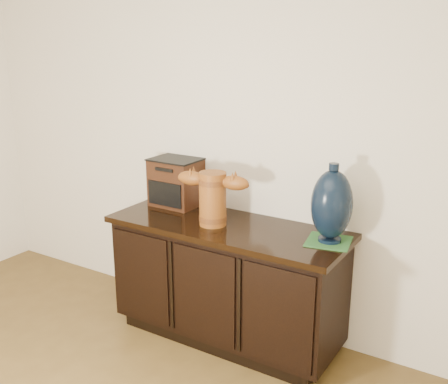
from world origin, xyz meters
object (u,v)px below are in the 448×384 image
Objects in this scene: terracotta_vessel at (213,196)px; spray_can at (209,201)px; tv_radio at (176,182)px; sideboard at (227,281)px; lamp_base at (332,205)px.

spray_can is at bearing 120.19° from terracotta_vessel.
tv_radio is at bearing 172.30° from spray_can.
lamp_base reaches higher than sideboard.
spray_can is (-0.20, 0.12, 0.45)m from sideboard.
lamp_base is (0.62, 0.05, 0.58)m from sideboard.
terracotta_vessel is 0.70m from lamp_base.
spray_can is (0.29, -0.04, -0.08)m from tv_radio.
spray_can is at bearing 149.95° from sideboard.
sideboard is at bearing 22.30° from terracotta_vessel.
sideboard is at bearing -174.92° from lamp_base.
tv_radio is at bearing 174.78° from lamp_base.
lamp_base is (1.11, -0.10, 0.06)m from tv_radio.
sideboard is 4.59× the size of tv_radio.
lamp_base is at bearing -0.68° from terracotta_vessel.
sideboard is 0.51m from spray_can.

